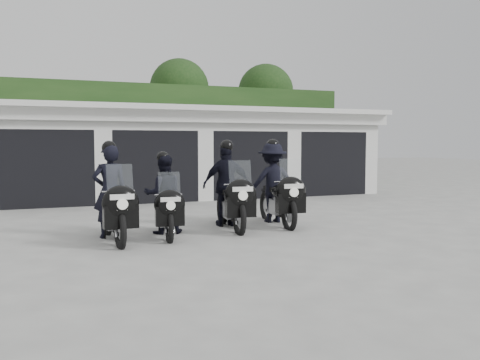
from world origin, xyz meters
name	(u,v)px	position (x,y,z in m)	size (l,w,h in m)	color
ground	(215,233)	(0.00, 0.00, 0.00)	(80.00, 80.00, 0.00)	#A2A29C
garage_block	(140,154)	(0.00, 8.06, 1.42)	(16.40, 6.80, 2.96)	silver
background_vegetation	(128,121)	(0.37, 12.92, 2.77)	(20.00, 3.90, 5.80)	#183413
police_bike_a	(113,200)	(-2.02, -0.04, 0.77)	(0.70, 2.22, 1.93)	black
police_bike_b	(164,199)	(-0.99, 0.16, 0.72)	(0.83, 1.97, 1.71)	black
police_bike_c	(229,189)	(0.51, 0.54, 0.83)	(1.12, 2.24, 1.95)	black
police_bike_d	(275,186)	(1.69, 0.69, 0.84)	(1.24, 2.27, 1.98)	black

